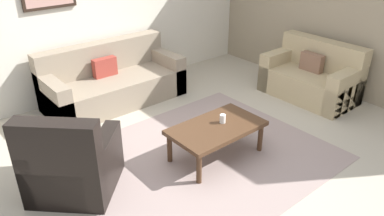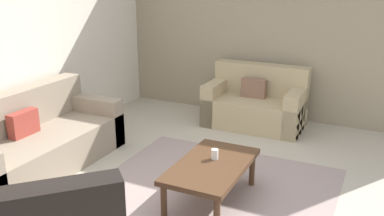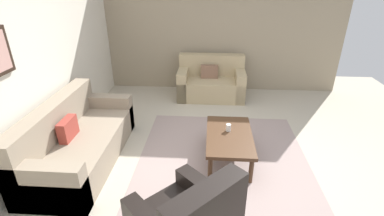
{
  "view_description": "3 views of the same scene",
  "coord_description": "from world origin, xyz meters",
  "px_view_note": "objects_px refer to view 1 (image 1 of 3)",
  "views": [
    {
      "loc": [
        -2.47,
        -2.75,
        2.53
      ],
      "look_at": [
        -0.09,
        0.09,
        0.65
      ],
      "focal_mm": 34.77,
      "sensor_mm": 36.0,
      "label": 1
    },
    {
      "loc": [
        -3.25,
        -1.49,
        2.16
      ],
      "look_at": [
        0.31,
        0.22,
        0.88
      ],
      "focal_mm": 39.08,
      "sensor_mm": 36.0,
      "label": 2
    },
    {
      "loc": [
        -3.25,
        0.21,
        2.44
      ],
      "look_at": [
        0.29,
        0.46,
        0.73
      ],
      "focal_mm": 26.15,
      "sensor_mm": 36.0,
      "label": 3
    }
  ],
  "objects_px": {
    "armchair_leather": "(72,167)",
    "cup": "(223,119)",
    "couch_loveseat": "(313,78)",
    "couch_main": "(111,82)",
    "coffee_table": "(216,130)"
  },
  "relations": [
    {
      "from": "couch_main",
      "to": "coffee_table",
      "type": "bearing_deg",
      "value": -85.29
    },
    {
      "from": "couch_loveseat",
      "to": "cup",
      "type": "relative_size",
      "value": 13.63
    },
    {
      "from": "couch_loveseat",
      "to": "armchair_leather",
      "type": "bearing_deg",
      "value": 177.39
    },
    {
      "from": "couch_loveseat",
      "to": "couch_main",
      "type": "bearing_deg",
      "value": 143.11
    },
    {
      "from": "armchair_leather",
      "to": "cup",
      "type": "distance_m",
      "value": 1.74
    },
    {
      "from": "coffee_table",
      "to": "cup",
      "type": "xyz_separation_m",
      "value": [
        0.11,
        0.01,
        0.1
      ]
    },
    {
      "from": "couch_loveseat",
      "to": "cup",
      "type": "height_order",
      "value": "couch_loveseat"
    },
    {
      "from": "cup",
      "to": "couch_main",
      "type": "bearing_deg",
      "value": 97.59
    },
    {
      "from": "couch_main",
      "to": "couch_loveseat",
      "type": "relative_size",
      "value": 1.48
    },
    {
      "from": "armchair_leather",
      "to": "cup",
      "type": "xyz_separation_m",
      "value": [
        1.68,
        -0.44,
        0.15
      ]
    },
    {
      "from": "coffee_table",
      "to": "couch_main",
      "type": "bearing_deg",
      "value": 94.71
    },
    {
      "from": "couch_loveseat",
      "to": "armchair_leather",
      "type": "distance_m",
      "value": 3.92
    },
    {
      "from": "couch_loveseat",
      "to": "cup",
      "type": "bearing_deg",
      "value": -173.33
    },
    {
      "from": "couch_main",
      "to": "coffee_table",
      "type": "xyz_separation_m",
      "value": [
        0.18,
        -2.17,
        0.06
      ]
    },
    {
      "from": "couch_main",
      "to": "couch_loveseat",
      "type": "height_order",
      "value": "same"
    }
  ]
}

